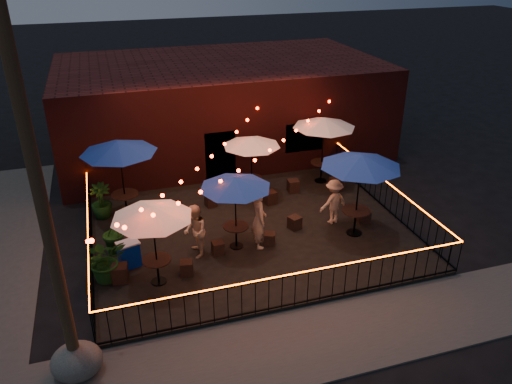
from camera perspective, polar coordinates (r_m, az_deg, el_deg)
The scene contains 35 objects.
ground at distance 15.00m, azimuth 1.58°, elevation -8.65°, with size 110.00×110.00×0.00m, color black.
patio at distance 16.55m, azimuth -0.65°, elevation -4.62°, with size 10.00×8.00×0.15m, color black.
sidewalk at distance 12.65m, azimuth 6.54°, elevation -16.66°, with size 18.00×2.50×0.05m, color #403F3B.
brick_building at distance 23.11m, azimuth -4.07°, elevation 9.83°, with size 14.00×8.00×4.00m.
utility_pole at distance 10.19m, azimuth -22.96°, elevation -2.92°, with size 0.26×0.26×8.00m, color #342915.
fence_front at distance 13.10m, azimuth 4.49°, elevation -11.09°, with size 10.00×0.04×1.04m.
fence_left at distance 15.77m, azimuth -18.42°, elevation -5.37°, with size 0.04×8.00×1.04m.
fence_right at distance 18.15m, azimuth 14.63°, elevation -0.43°, with size 0.04×8.00×1.04m.
festoon_lights at distance 14.92m, azimuth -4.08°, elevation 2.26°, with size 10.02×8.72×1.32m.
cafe_table_0 at distance 13.27m, azimuth -11.84°, elevation -2.37°, with size 2.55×2.55×2.41m.
cafe_table_1 at distance 16.85m, azimuth -15.44°, elevation 4.88°, with size 2.61×2.61×2.78m.
cafe_table_2 at distance 14.62m, azimuth -2.40°, elevation 0.98°, with size 2.21×2.21×2.39m.
cafe_table_3 at distance 17.89m, azimuth -0.51°, elevation 5.70°, with size 2.58×2.58×2.32m.
cafe_table_4 at distance 15.52m, azimuth 11.92°, elevation 3.40°, with size 2.82×2.82×2.78m.
cafe_table_5 at distance 19.12m, azimuth 7.80°, elevation 7.79°, with size 2.84×2.84×2.64m.
bistro_chair_0 at distance 14.59m, azimuth -15.29°, elevation -8.95°, with size 0.42×0.42×0.50m, color black.
bistro_chair_1 at distance 14.50m, azimuth -7.94°, elevation -8.59°, with size 0.35×0.35×0.42m, color black.
bistro_chair_2 at distance 17.00m, azimuth -15.48°, elevation -3.69°, with size 0.34×0.34×0.40m, color black.
bistro_chair_3 at distance 17.25m, azimuth -11.32°, elevation -2.68°, with size 0.36×0.36×0.43m, color black.
bistro_chair_4 at distance 15.28m, azimuth -4.37°, elevation -6.39°, with size 0.34×0.34×0.41m, color black.
bistro_chair_5 at distance 15.69m, azimuth 1.56°, elevation -5.37°, with size 0.34×0.34×0.40m, color black.
bistro_chair_6 at distance 17.96m, azimuth -5.20°, elevation -0.99°, with size 0.36×0.36×0.43m, color black.
bistro_chair_7 at distance 18.08m, azimuth 1.62°, elevation -0.62°, with size 0.39×0.39×0.47m, color black.
bistro_chair_8 at distance 16.56m, azimuth 4.44°, elevation -3.51°, with size 0.36×0.36×0.43m, color black.
bistro_chair_9 at distance 17.24m, azimuth 12.25°, elevation -2.76°, with size 0.37×0.37×0.44m, color black.
bistro_chair_10 at distance 18.95m, azimuth 4.27°, elevation 0.69°, with size 0.40×0.40×0.48m, color black.
bistro_chair_11 at distance 19.27m, azimuth 9.22°, elevation 0.92°, with size 0.43×0.43×0.51m, color black.
patron_a at distance 15.23m, azimuth 0.34°, elevation -3.11°, with size 0.69×0.46×1.91m, color tan.
patron_b at distance 14.94m, azimuth -6.97°, elevation -4.49°, with size 0.81×0.63×1.67m, color #D7B18F.
patron_c at distance 16.80m, azimuth 8.85°, elevation -1.10°, with size 1.01×0.58×1.56m, color #DDB78D.
potted_shrub_a at distance 14.54m, azimuth -16.84°, elevation -7.45°, with size 1.15×1.00×1.28m, color #103911.
potted_shrub_b at distance 15.66m, azimuth -15.80°, elevation -4.33°, with size 0.79×0.63×1.43m, color #1F3F14.
potted_shrub_c at distance 17.79m, azimuth -17.29°, elevation -0.99°, with size 0.70×0.70×1.24m, color #0F370C.
cooler at distance 15.04m, azimuth -14.30°, elevation -6.89°, with size 0.71×0.60×0.81m.
boulder at distance 12.26m, azimuth -19.80°, elevation -17.76°, with size 1.01×0.86×0.79m, color #494844.
Camera 1 is at (-4.04, -11.55, 8.67)m, focal length 35.00 mm.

